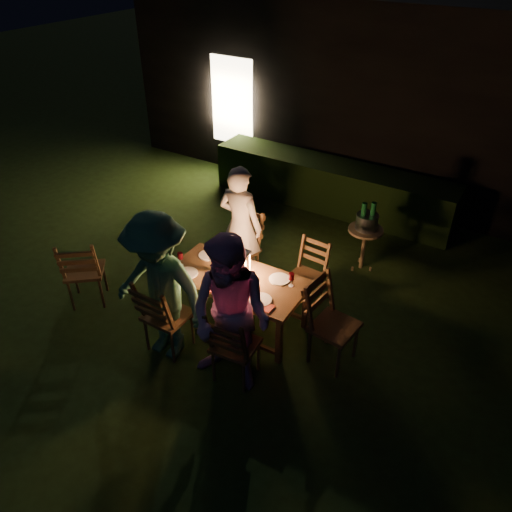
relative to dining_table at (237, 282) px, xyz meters
The scene contains 29 objects.
garden_envelope 5.85m from the dining_table, 88.42° to the left, with size 40.00×40.00×3.20m.
dining_table is the anchor object (origin of this frame).
chair_near_left 0.94m from the dining_table, 118.55° to the right, with size 0.47×0.50×1.05m.
chair_near_right 0.95m from the dining_table, 57.91° to the right, with size 0.49×0.52×1.00m.
chair_far_left 0.94m from the dining_table, 121.83° to the left, with size 0.51×0.55×1.05m.
chair_far_right 1.01m from the dining_table, 56.06° to the left, with size 0.43×0.46×0.91m.
chair_end 1.26m from the dining_table, ahead, with size 0.56×0.53×1.07m.
chair_spare 2.01m from the dining_table, 160.16° to the right, with size 0.67×0.68×1.04m.
person_house_side 0.96m from the dining_table, 120.49° to the left, with size 0.61×0.40×1.68m, color beige.
person_opp_right 0.98m from the dining_table, 59.51° to the right, with size 0.88×0.68×1.80m, color #CF8EC3.
person_opp_left 0.98m from the dining_table, 117.02° to the right, with size 1.17×0.67×1.80m, color #376F4E.
lantern 0.24m from the dining_table, 46.73° to the left, with size 0.16×0.16×0.35m.
plate_far_left 0.60m from the dining_table, 159.93° to the left, with size 0.25×0.25×0.01m, color white.
plate_near_left 0.60m from the dining_table, 156.47° to the right, with size 0.25×0.25×0.01m, color white.
plate_far_right 0.51m from the dining_table, 27.79° to the left, with size 0.25×0.25×0.01m, color white.
plate_near_right 0.51m from the dining_table, 24.32° to the right, with size 0.25×0.25×0.01m, color white.
wineglass_a 0.44m from the dining_table, 138.71° to the left, with size 0.06×0.06×0.18m, color #59070F, non-canonical shape.
wineglass_b 0.75m from the dining_table, 168.81° to the right, with size 0.06×0.06×0.18m, color #59070F, non-canonical shape.
wineglass_c 0.44m from the dining_table, 41.29° to the right, with size 0.06×0.06×0.18m, color #59070F, non-canonical shape.
wineglass_d 0.66m from the dining_table, 17.92° to the left, with size 0.06×0.06×0.18m, color #59070F, non-canonical shape.
wineglass_e 0.35m from the dining_table, 106.70° to the right, with size 0.06×0.06×0.18m, color silver, non-canonical shape.
bottle_table 0.33m from the dining_table, behind, with size 0.07×0.07×0.28m, color #0F471E.
napkin_left 0.36m from the dining_table, 113.38° to the right, with size 0.18×0.14×0.01m, color red.
napkin_right 0.63m from the dining_table, 26.88° to the right, with size 0.18×0.14×0.01m, color red.
phone 0.69m from the dining_table, 152.45° to the right, with size 0.14×0.07×0.01m, color black.
side_table 2.10m from the dining_table, 66.11° to the left, with size 0.48×0.48×0.65m.
ice_bucket 2.10m from the dining_table, 66.11° to the left, with size 0.30×0.30×0.22m, color #A5A8AD.
bottle_bucket_a 2.05m from the dining_table, 66.94° to the left, with size 0.07×0.07×0.32m, color #0F471E.
bottle_bucket_b 2.16m from the dining_table, 65.32° to the left, with size 0.07×0.07×0.32m, color #0F471E.
Camera 1 is at (2.50, -3.48, 4.16)m, focal length 35.00 mm.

